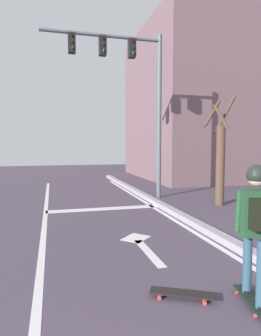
% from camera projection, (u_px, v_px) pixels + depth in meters
% --- Properties ---
extents(lane_line_center, '(0.12, 20.00, 0.01)m').
position_uv_depth(lane_line_center, '(42.00, 250.00, 5.40)').
color(lane_line_center, silver).
rests_on(lane_line_center, ground).
extents(lane_line_curbside, '(0.12, 20.00, 0.01)m').
position_uv_depth(lane_line_curbside, '(201.00, 236.00, 6.23)').
color(lane_line_curbside, silver).
rests_on(lane_line_curbside, ground).
extents(stop_bar, '(3.38, 0.40, 0.01)m').
position_uv_depth(stop_bar, '(103.00, 209.00, 8.95)').
color(stop_bar, silver).
rests_on(stop_bar, ground).
extents(lane_arrow_stem, '(0.16, 1.40, 0.01)m').
position_uv_depth(lane_arrow_stem, '(149.00, 252.00, 5.31)').
color(lane_arrow_stem, silver).
rests_on(lane_arrow_stem, ground).
extents(lane_arrow_head, '(0.71, 0.71, 0.01)m').
position_uv_depth(lane_arrow_head, '(136.00, 238.00, 6.13)').
color(lane_arrow_head, silver).
rests_on(lane_arrow_head, ground).
extents(curb_strip, '(0.24, 24.00, 0.14)m').
position_uv_depth(curb_strip, '(212.00, 232.00, 6.29)').
color(curb_strip, '#9B929C').
rests_on(curb_strip, ground).
extents(skateboard, '(0.36, 0.79, 0.07)m').
position_uv_depth(skateboard, '(253.00, 300.00, 3.55)').
color(skateboard, black).
rests_on(skateboard, ground).
extents(skater, '(0.44, 0.61, 1.62)m').
position_uv_depth(skater, '(256.00, 216.00, 3.45)').
color(skater, '#2D5165').
rests_on(skater, skateboard).
extents(spare_skateboard, '(0.80, 0.54, 0.08)m').
position_uv_depth(spare_skateboard, '(182.00, 293.00, 3.70)').
color(spare_skateboard, black).
rests_on(spare_skateboard, ground).
extents(traffic_signal_mast, '(4.23, 0.34, 5.88)m').
position_uv_depth(traffic_signal_mast, '(129.00, 77.00, 10.37)').
color(traffic_signal_mast, '#525F64').
rests_on(traffic_signal_mast, ground).
extents(roadside_tree, '(1.14, 1.04, 3.50)m').
position_uv_depth(roadside_tree, '(220.00, 158.00, 9.46)').
color(roadside_tree, brown).
rests_on(roadside_tree, ground).
extents(building_block, '(8.88, 8.59, 8.77)m').
position_uv_depth(building_block, '(212.00, 106.00, 18.20)').
color(building_block, '#6D5258').
rests_on(building_block, ground).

